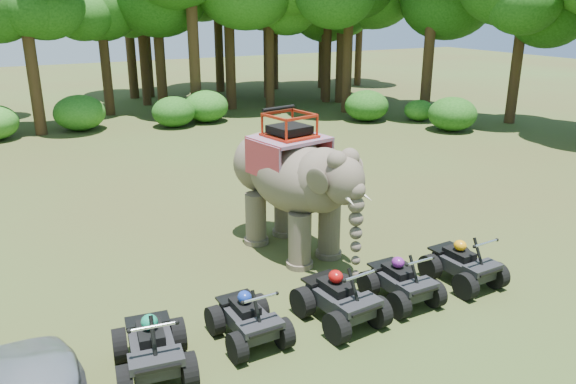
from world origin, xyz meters
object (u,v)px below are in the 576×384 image
atv_2 (340,292)px  atv_1 (248,312)px  atv_3 (402,276)px  atv_4 (464,258)px  elephant (292,183)px  atv_0 (152,341)px

atv_2 → atv_1: bearing=167.6°
atv_2 → atv_3: (1.63, 0.08, -0.05)m
atv_4 → elephant: bearing=124.0°
atv_1 → atv_4: atv_4 is taller
elephant → atv_3: size_ratio=2.70×
atv_1 → atv_4: bearing=-3.5°
atv_0 → atv_4: atv_0 is taller
atv_0 → atv_1: size_ratio=1.09×
atv_2 → atv_0: bearing=173.6°
atv_2 → atv_4: 3.42m
atv_1 → atv_3: bearing=-4.3°
atv_1 → atv_3: size_ratio=1.00×
atv_1 → atv_4: size_ratio=0.96×
elephant → atv_4: 4.55m
elephant → atv_2: elephant is taller
elephant → atv_2: 3.85m
atv_0 → atv_1: 1.90m
atv_3 → elephant: bearing=102.5°
atv_2 → atv_3: size_ratio=1.09×
atv_1 → atv_2: (1.93, -0.24, 0.06)m
elephant → atv_2: (-0.79, -3.57, -1.19)m
atv_0 → atv_2: 3.82m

